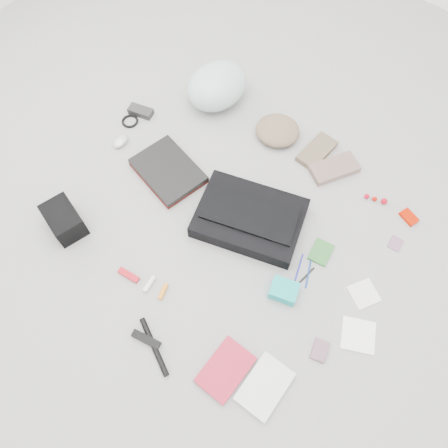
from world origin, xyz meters
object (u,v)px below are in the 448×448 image
Objects in this scene: camera_bag at (64,220)px; book_red at (226,370)px; laptop at (168,170)px; accordion_wallet at (284,291)px; messenger_bag at (250,218)px; bike_helmet at (217,86)px.

camera_bag is 0.85× the size of book_red.
book_red is at bearing -22.65° from laptop.
accordion_wallet is at bearing 90.10° from book_red.
messenger_bag is 1.42× the size of laptop.
bike_helmet reaches higher than accordion_wallet.
bike_helmet reaches higher than laptop.
accordion_wallet is (0.93, 0.37, -0.03)m from camera_bag.
laptop is (-0.46, -0.04, -0.01)m from messenger_bag.
book_red is (0.91, -1.03, -0.09)m from bike_helmet.
camera_bag is (-0.04, -1.01, -0.04)m from bike_helmet.
laptop is at bearing -71.50° from bike_helmet.
laptop is at bearing 86.97° from camera_bag.
book_red is (0.79, -0.53, -0.02)m from laptop.
bike_helmet is 3.00× the size of accordion_wallet.
bike_helmet is at bearing 114.43° from laptop.
laptop reaches higher than book_red.
accordion_wallet is at bearing 1.37° from laptop.
camera_bag is at bearing -86.87° from bike_helmet.
bike_helmet is 1.82× the size of camera_bag.
accordion_wallet reaches higher than book_red.
messenger_bag reaches higher than book_red.
messenger_bag is 0.82m from camera_bag.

